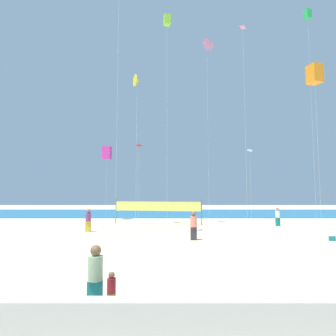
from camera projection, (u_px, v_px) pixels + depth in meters
name	position (u px, v px, depth m)	size (l,w,h in m)	color
ground_plane	(195.00, 247.00, 16.03)	(120.00, 120.00, 0.00)	beige
ocean_band	(177.00, 213.00, 44.82)	(120.00, 20.00, 0.01)	#1E6B99
boardwalk_ledge	(239.00, 317.00, 6.13)	(28.00, 0.44, 0.71)	#B7B7BC
mother_figure	(95.00, 275.00, 7.40)	(0.37, 0.37, 1.63)	#19727A
toddler_figure	(111.00, 290.00, 7.39)	(0.22, 0.22, 0.96)	olive
beachgoer_plum_shirt	(88.00, 219.00, 22.62)	(0.41, 0.41, 1.79)	gold
beachgoer_coral_shirt	(193.00, 225.00, 18.63)	(0.41, 0.41, 1.81)	#2D2D33
beachgoer_white_shirt	(277.00, 216.00, 26.68)	(0.39, 0.39, 1.69)	#19727A
volleyball_net	(157.00, 207.00, 28.35)	(8.47, 1.72, 2.40)	#4C4C51
beach_handbag	(332.00, 239.00, 18.24)	(0.36, 0.18, 0.29)	#19727A
kite_white_diamond	(250.00, 151.00, 34.62)	(0.84, 0.83, 8.30)	silver
kite_lime_box	(167.00, 21.00, 29.29)	(0.77, 0.77, 20.85)	silver
kite_orange_box	(314.00, 74.00, 23.63)	(1.19, 1.19, 13.37)	silver
kite_magenta_box	(107.00, 153.00, 33.28)	(0.96, 0.96, 8.30)	silver
kite_pink_delta	(207.00, 45.00, 37.28)	(1.59, 0.98, 22.70)	silver
kite_red_diamond	(138.00, 146.00, 34.65)	(0.72, 0.73, 8.89)	silver
kite_yellow_delta	(137.00, 81.00, 28.79)	(0.93, 1.30, 14.70)	silver
kite_green_box	(307.00, 16.00, 29.23)	(0.73, 0.73, 21.32)	silver
kite_pink_diamond	(243.00, 34.00, 27.64)	(0.56, 0.55, 18.90)	silver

